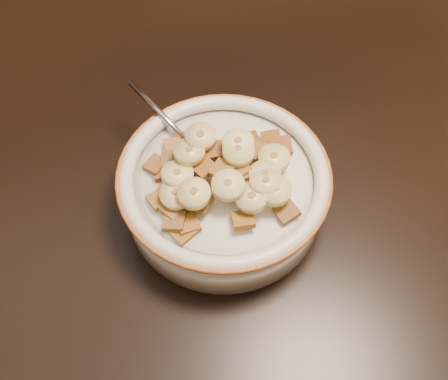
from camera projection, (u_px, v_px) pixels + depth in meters
name	position (u px, v px, depth m)	size (l,w,h in m)	color
floor	(97.00, 355.00, 1.31)	(4.00, 4.50, 0.10)	#422816
cereal_bowl	(224.00, 193.00, 0.58)	(0.20, 0.20, 0.05)	silver
milk	(224.00, 180.00, 0.56)	(0.17, 0.17, 0.00)	white
spoon	(202.00, 157.00, 0.57)	(0.04, 0.05, 0.01)	#9CA3AE
cereal_square_0	(213.00, 151.00, 0.55)	(0.02, 0.02, 0.01)	#905C2C
cereal_square_1	(159.00, 199.00, 0.54)	(0.02, 0.02, 0.01)	brown
cereal_square_2	(188.00, 224.00, 0.52)	(0.02, 0.02, 0.01)	brown
cereal_square_3	(243.00, 220.00, 0.52)	(0.02, 0.02, 0.01)	brown
cereal_square_4	(243.00, 142.00, 0.56)	(0.02, 0.02, 0.01)	brown
cereal_square_5	(250.00, 141.00, 0.57)	(0.02, 0.02, 0.01)	#623810
cereal_square_6	(196.00, 137.00, 0.58)	(0.02, 0.02, 0.01)	brown
cereal_square_7	(192.00, 143.00, 0.57)	(0.02, 0.02, 0.01)	brown
cereal_square_8	(174.00, 222.00, 0.52)	(0.02, 0.02, 0.01)	brown
cereal_square_9	(156.00, 165.00, 0.56)	(0.02, 0.02, 0.01)	brown
cereal_square_10	(200.00, 202.00, 0.53)	(0.02, 0.02, 0.01)	brown
cereal_square_11	(186.00, 141.00, 0.58)	(0.02, 0.02, 0.01)	brown
cereal_square_12	(231.00, 157.00, 0.55)	(0.02, 0.02, 0.01)	brown
cereal_square_13	(265.00, 174.00, 0.55)	(0.02, 0.02, 0.01)	olive
cereal_square_14	(222.00, 170.00, 0.53)	(0.02, 0.02, 0.01)	brown
cereal_square_15	(183.00, 232.00, 0.52)	(0.02, 0.02, 0.01)	olive
cereal_square_16	(260.00, 153.00, 0.56)	(0.02, 0.02, 0.01)	#985F2C
cereal_square_17	(238.00, 172.00, 0.54)	(0.02, 0.02, 0.01)	brown
cereal_square_18	(246.00, 182.00, 0.54)	(0.02, 0.02, 0.01)	#986635
cereal_square_19	(176.00, 180.00, 0.54)	(0.02, 0.02, 0.01)	brown
cereal_square_20	(171.00, 159.00, 0.56)	(0.02, 0.02, 0.01)	brown
cereal_square_21	(162.00, 171.00, 0.56)	(0.02, 0.02, 0.01)	brown
cereal_square_22	(282.00, 146.00, 0.57)	(0.02, 0.02, 0.01)	brown
cereal_square_23	(189.00, 160.00, 0.55)	(0.02, 0.02, 0.01)	brown
cereal_square_24	(238.00, 169.00, 0.53)	(0.02, 0.02, 0.01)	#965A2D
cereal_square_25	(246.00, 192.00, 0.53)	(0.02, 0.02, 0.01)	brown
cereal_square_26	(259.00, 150.00, 0.56)	(0.02, 0.02, 0.01)	brown
cereal_square_27	(172.00, 209.00, 0.53)	(0.02, 0.02, 0.01)	olive
cereal_square_28	(271.00, 140.00, 0.57)	(0.02, 0.02, 0.01)	brown
cereal_square_29	(287.00, 212.00, 0.53)	(0.02, 0.02, 0.01)	brown
cereal_square_30	(205.00, 168.00, 0.54)	(0.02, 0.02, 0.01)	brown
cereal_square_31	(174.00, 146.00, 0.57)	(0.02, 0.02, 0.01)	olive
banana_slice_0	(252.00, 198.00, 0.52)	(0.03, 0.03, 0.01)	#D8C481
banana_slice_1	(189.00, 152.00, 0.54)	(0.03, 0.03, 0.01)	tan
banana_slice_2	(201.00, 137.00, 0.55)	(0.03, 0.03, 0.01)	tan
banana_slice_3	(274.00, 158.00, 0.55)	(0.03, 0.03, 0.01)	#EFCE74
banana_slice_4	(266.00, 183.00, 0.53)	(0.03, 0.03, 0.01)	#CFBC8A
banana_slice_5	(275.00, 191.00, 0.52)	(0.03, 0.03, 0.01)	#CDBB7F
banana_slice_6	(265.00, 176.00, 0.53)	(0.03, 0.03, 0.01)	beige
banana_slice_7	(228.00, 185.00, 0.52)	(0.03, 0.03, 0.01)	beige
banana_slice_8	(238.00, 143.00, 0.54)	(0.03, 0.03, 0.01)	#FDF196
banana_slice_9	(177.00, 175.00, 0.53)	(0.03, 0.03, 0.01)	#D1C687
banana_slice_10	(238.00, 151.00, 0.53)	(0.03, 0.03, 0.01)	#CFC472
banana_slice_11	(194.00, 194.00, 0.52)	(0.03, 0.03, 0.01)	#EDDA7A
banana_slice_12	(176.00, 194.00, 0.53)	(0.03, 0.03, 0.01)	#E0D081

